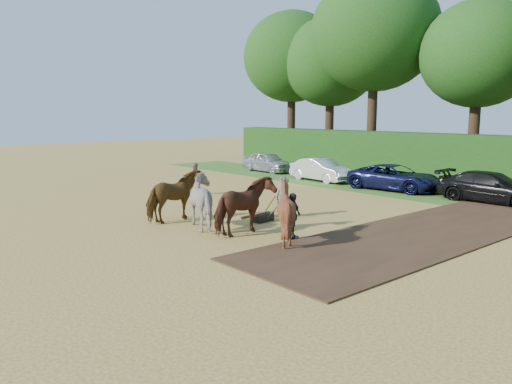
# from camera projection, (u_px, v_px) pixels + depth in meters

# --- Properties ---
(ground) EXTENTS (120.00, 120.00, 0.00)m
(ground) POSITION_uv_depth(u_px,v_px,m) (266.00, 256.00, 14.86)
(ground) COLOR gold
(ground) RESTS_ON ground
(earth_strip) EXTENTS (4.50, 17.00, 0.05)m
(earth_strip) POSITION_uv_depth(u_px,v_px,m) (437.00, 229.00, 18.20)
(earth_strip) COLOR #472D1C
(earth_strip) RESTS_ON ground
(grass_verge) EXTENTS (50.00, 5.00, 0.03)m
(grass_verge) POSITION_uv_depth(u_px,v_px,m) (486.00, 202.00, 23.80)
(grass_verge) COLOR #38601E
(grass_verge) RESTS_ON ground
(spectator_near) EXTENTS (0.65, 0.83, 1.68)m
(spectator_near) POSITION_uv_depth(u_px,v_px,m) (196.00, 179.00, 25.82)
(spectator_near) COLOR tan
(spectator_near) RESTS_ON ground
(spectator_far) EXTENTS (0.57, 0.98, 1.57)m
(spectator_far) POSITION_uv_depth(u_px,v_px,m) (292.00, 216.00, 16.76)
(spectator_far) COLOR #22232D
(spectator_far) RESTS_ON ground
(plough_team) EXTENTS (6.70, 5.25, 2.02)m
(plough_team) POSITION_uv_depth(u_px,v_px,m) (227.00, 203.00, 17.93)
(plough_team) COLOR brown
(plough_team) RESTS_ON ground
(parked_cars) EXTENTS (36.68, 2.96, 1.48)m
(parked_cars) POSITION_uv_depth(u_px,v_px,m) (505.00, 189.00, 23.08)
(parked_cars) COLOR #B7BABE
(parked_cars) RESTS_ON ground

